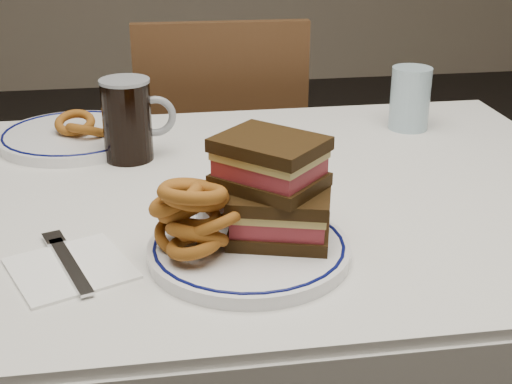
{
  "coord_description": "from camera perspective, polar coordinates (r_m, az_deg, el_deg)",
  "views": [
    {
      "loc": [
        -0.11,
        -1.04,
        1.2
      ],
      "look_at": [
        0.02,
        -0.18,
        0.83
      ],
      "focal_mm": 50.0,
      "sensor_mm": 36.0,
      "label": 1
    }
  ],
  "objects": [
    {
      "name": "far_plate",
      "position": [
        1.4,
        -14.32,
        4.37
      ],
      "size": [
        0.28,
        0.28,
        0.02
      ],
      "color": "white",
      "rests_on": "dining_table"
    },
    {
      "name": "beer_mug",
      "position": [
        1.27,
        -10.14,
        5.77
      ],
      "size": [
        0.13,
        0.09,
        0.15
      ],
      "color": "black",
      "rests_on": "dining_table"
    },
    {
      "name": "chair_far",
      "position": [
        1.92,
        -2.86,
        1.84
      ],
      "size": [
        0.43,
        0.43,
        0.91
      ],
      "color": "#412715",
      "rests_on": "floor"
    },
    {
      "name": "main_plate",
      "position": [
        0.94,
        -0.56,
        -4.59
      ],
      "size": [
        0.27,
        0.27,
        0.02
      ],
      "color": "white",
      "rests_on": "dining_table"
    },
    {
      "name": "ketchup_ramekin",
      "position": [
        1.0,
        -3.21,
        -1.16
      ],
      "size": [
        0.06,
        0.06,
        0.03
      ],
      "color": "white",
      "rests_on": "main_plate"
    },
    {
      "name": "reuben_sandwich",
      "position": [
        0.93,
        1.51,
        0.27
      ],
      "size": [
        0.17,
        0.17,
        0.14
      ],
      "color": "black",
      "rests_on": "main_plate"
    },
    {
      "name": "onion_rings_main",
      "position": [
        0.91,
        -5.16,
        -1.72
      ],
      "size": [
        0.13,
        0.12,
        0.13
      ],
      "color": "brown",
      "rests_on": "main_plate"
    },
    {
      "name": "water_glass",
      "position": [
        1.45,
        12.22,
        7.33
      ],
      "size": [
        0.08,
        0.08,
        0.12
      ],
      "primitive_type": "cylinder",
      "color": "#A6C7D7",
      "rests_on": "dining_table"
    },
    {
      "name": "dining_table",
      "position": [
        1.19,
        -2.48,
        -4.59
      ],
      "size": [
        1.27,
        0.87,
        0.75
      ],
      "color": "silver",
      "rests_on": "floor"
    },
    {
      "name": "napkin_fork",
      "position": [
        0.95,
        -14.68,
        -5.79
      ],
      "size": [
        0.18,
        0.19,
        0.01
      ],
      "color": "white",
      "rests_on": "dining_table"
    },
    {
      "name": "onion_rings_far",
      "position": [
        1.38,
        -13.81,
        5.09
      ],
      "size": [
        0.11,
        0.1,
        0.06
      ],
      "color": "brown",
      "rests_on": "far_plate"
    }
  ]
}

